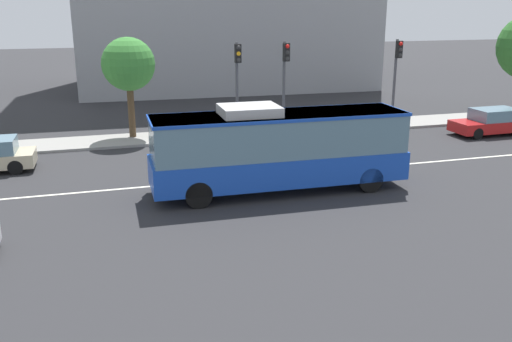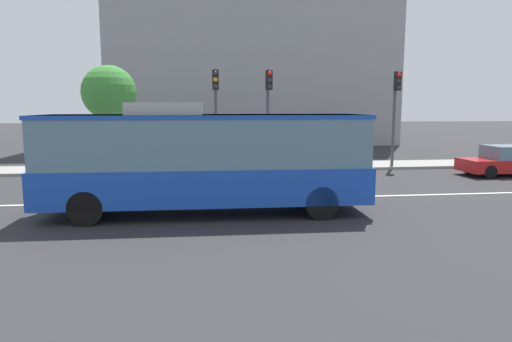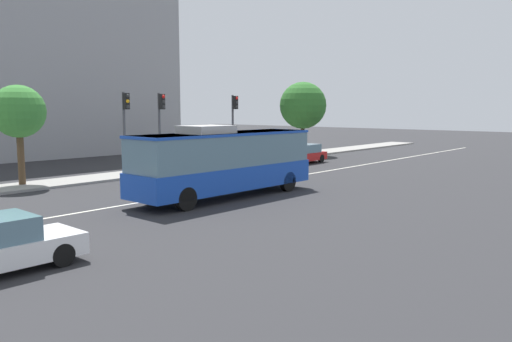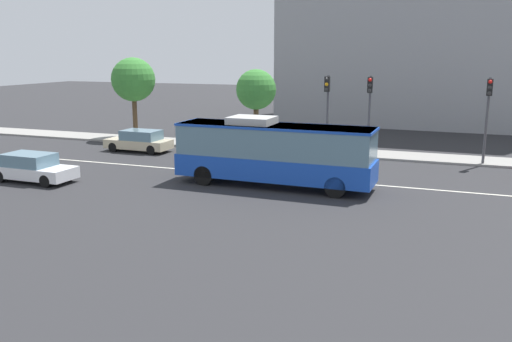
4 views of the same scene
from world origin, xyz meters
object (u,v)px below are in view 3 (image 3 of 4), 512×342
traffic_light_mid_block (234,118)px  street_tree_kerbside_right (18,112)px  sedan_red (302,154)px  transit_bus (225,160)px  traffic_light_far_corner (161,119)px  street_tree_kerbside_centre (303,106)px  traffic_light_near_corner (125,120)px

traffic_light_mid_block → street_tree_kerbside_right: bearing=-94.8°
sedan_red → street_tree_kerbside_right: 20.45m
transit_bus → traffic_light_far_corner: size_ratio=1.93×
street_tree_kerbside_centre → street_tree_kerbside_right: bearing=178.6°
transit_bus → traffic_light_mid_block: bearing=42.5°
traffic_light_near_corner → transit_bus: bearing=-3.4°
sedan_red → traffic_light_mid_block: 6.16m
traffic_light_near_corner → street_tree_kerbside_right: bearing=-107.1°
street_tree_kerbside_right → traffic_light_far_corner: bearing=-12.0°
traffic_light_near_corner → traffic_light_far_corner: 2.67m
sedan_red → traffic_light_far_corner: traffic_light_far_corner is taller
traffic_light_mid_block → traffic_light_near_corner: bearing=-87.8°
street_tree_kerbside_centre → traffic_light_far_corner: bearing=-176.1°
street_tree_kerbside_right → transit_bus: bearing=-65.5°
traffic_light_near_corner → street_tree_kerbside_centre: (19.66, 1.18, 0.92)m
traffic_light_mid_block → traffic_light_far_corner: size_ratio=1.00×
transit_bus → sedan_red: transit_bus is taller
traffic_light_near_corner → street_tree_kerbside_right: size_ratio=0.95×
traffic_light_mid_block → street_tree_kerbside_centre: (10.17, 1.11, 0.92)m
traffic_light_mid_block → traffic_light_far_corner: bearing=-88.0°
street_tree_kerbside_centre → street_tree_kerbside_right: size_ratio=1.20×
street_tree_kerbside_centre → traffic_light_near_corner: bearing=-176.6°
transit_bus → traffic_light_far_corner: (3.32, 8.89, 1.75)m
street_tree_kerbside_centre → sedan_red: bearing=-144.3°
traffic_light_near_corner → traffic_light_mid_block: bearing=91.3°
sedan_red → traffic_light_near_corner: 14.70m
transit_bus → traffic_light_mid_block: (10.14, 8.93, 1.75)m
transit_bus → sedan_red: (14.81, 6.09, -1.09)m
traffic_light_far_corner → street_tree_kerbside_right: 8.37m
street_tree_kerbside_right → traffic_light_near_corner: bearing=-17.9°
street_tree_kerbside_centre → transit_bus: bearing=-153.7°
sedan_red → street_tree_kerbside_right: (-19.66, 4.54, 3.31)m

